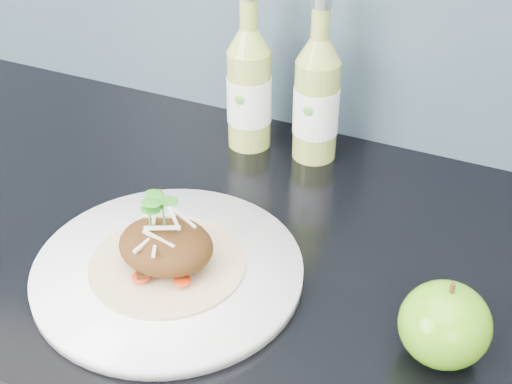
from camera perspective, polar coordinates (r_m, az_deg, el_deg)
dinner_plate at (r=0.80m, az=-7.03°, el=-6.27°), size 0.31×0.31×0.02m
pork_taco at (r=0.78m, az=-7.23°, el=-4.17°), size 0.17×0.17×0.10m
green_apple at (r=0.71m, az=14.86°, el=-10.21°), size 0.09×0.09×0.09m
cider_bottle_left at (r=1.00m, az=-0.56°, el=8.23°), size 0.08×0.08×0.23m
cider_bottle_right at (r=0.97m, az=4.86°, el=7.36°), size 0.08×0.08×0.23m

